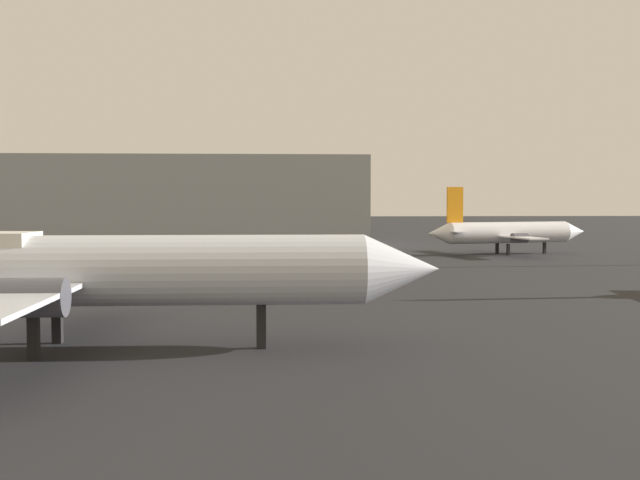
% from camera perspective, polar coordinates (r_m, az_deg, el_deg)
% --- Properties ---
extents(airplane_at_gate, '(36.95, 25.10, 12.51)m').
position_cam_1_polar(airplane_at_gate, '(39.73, -18.53, -2.23)').
color(airplane_at_gate, silver).
rests_on(airplane_at_gate, ground_plane).
extents(airplane_distant, '(23.91, 17.81, 9.12)m').
position_cam_1_polar(airplane_distant, '(105.18, 13.98, 0.56)').
color(airplane_distant, white).
rests_on(airplane_distant, ground_plane).
extents(terminal_building, '(68.82, 22.42, 14.20)m').
position_cam_1_polar(terminal_building, '(125.50, -12.64, 2.86)').
color(terminal_building, '#999EA3').
rests_on(terminal_building, ground_plane).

